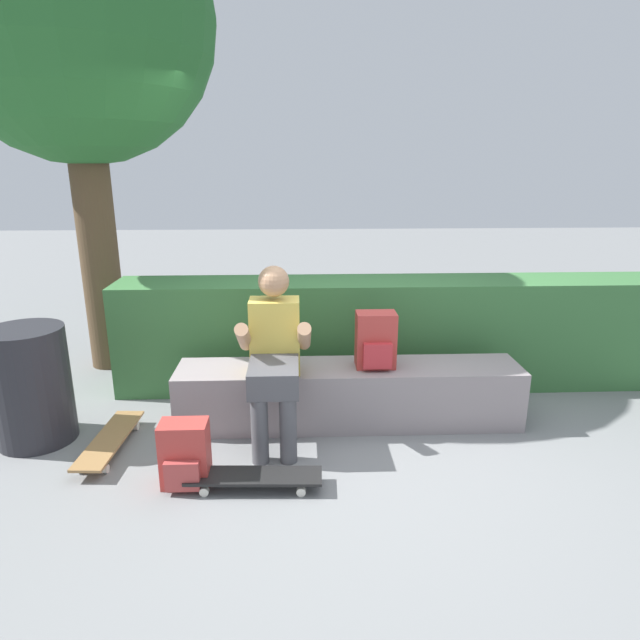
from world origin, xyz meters
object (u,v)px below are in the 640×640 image
at_px(person_skater, 274,351).
at_px(backpack_on_ground, 185,455).
at_px(trash_bin, 31,385).
at_px(backpack_on_bench, 376,341).
at_px(skateboard_beside_bench, 110,440).
at_px(bench_main, 349,394).
at_px(skateboard_near_person, 254,477).

relative_size(person_skater, backpack_on_ground, 2.98).
xyz_separation_m(person_skater, trash_bin, (-1.65, 0.04, -0.24)).
relative_size(backpack_on_bench, backpack_on_ground, 1.00).
distance_m(person_skater, skateboard_beside_bench, 1.25).
xyz_separation_m(bench_main, trash_bin, (-2.18, -0.17, 0.18)).
height_order(skateboard_near_person, skateboard_beside_bench, same).
xyz_separation_m(bench_main, skateboard_near_person, (-0.63, -0.82, -0.15)).
height_order(skateboard_near_person, trash_bin, trash_bin).
bearing_deg(skateboard_beside_bench, skateboard_near_person, -25.95).
distance_m(skateboard_near_person, backpack_on_ground, 0.43).
relative_size(bench_main, backpack_on_bench, 6.19).
bearing_deg(person_skater, trash_bin, 178.47).
height_order(person_skater, trash_bin, person_skater).
xyz_separation_m(skateboard_near_person, backpack_on_bench, (0.82, 0.81, 0.56)).
relative_size(bench_main, skateboard_near_person, 3.07).
bearing_deg(backpack_on_ground, person_skater, 46.77).
height_order(skateboard_beside_bench, backpack_on_ground, backpack_on_ground).
distance_m(bench_main, trash_bin, 2.19).
bearing_deg(bench_main, skateboard_near_person, -127.71).
height_order(skateboard_beside_bench, trash_bin, trash_bin).
bearing_deg(backpack_on_ground, trash_bin, 152.38).
bearing_deg(backpack_on_ground, skateboard_beside_bench, 144.17).
bearing_deg(trash_bin, bench_main, 4.41).
distance_m(skateboard_beside_bench, backpack_on_ground, 0.73).
height_order(person_skater, backpack_on_bench, person_skater).
xyz_separation_m(skateboard_beside_bench, backpack_on_bench, (1.81, 0.33, 0.56)).
relative_size(person_skater, skateboard_beside_bench, 1.47).
height_order(bench_main, backpack_on_ground, bench_main).
height_order(person_skater, skateboard_beside_bench, person_skater).
bearing_deg(trash_bin, person_skater, -1.53).
bearing_deg(skateboard_near_person, backpack_on_ground, 171.67).
bearing_deg(bench_main, person_skater, -158.03).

